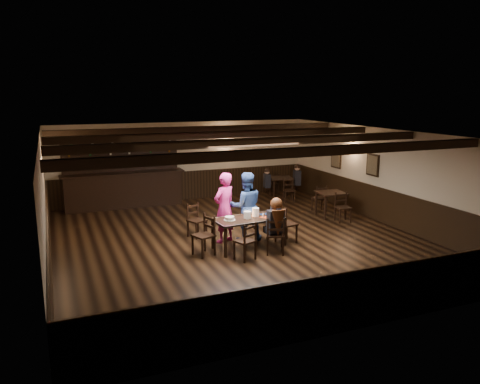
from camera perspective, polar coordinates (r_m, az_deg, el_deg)
name	(u,v)px	position (r m, az deg, el deg)	size (l,w,h in m)	color
ground	(238,240)	(12.02, -0.19, -5.82)	(10.00, 10.00, 0.00)	black
room_shell	(238,172)	(11.64, -0.22, 2.43)	(9.02, 10.02, 2.71)	beige
dining_table	(248,221)	(11.20, 0.98, -3.56)	(1.72, 0.97, 0.75)	black
chair_near_left	(247,239)	(10.44, 0.90, -5.70)	(0.52, 0.51, 0.87)	black
chair_near_right	(275,233)	(10.84, 4.34, -4.99)	(0.55, 0.54, 0.89)	black
chair_end_left	(206,232)	(10.85, -4.14, -4.83)	(0.54, 0.55, 0.94)	black
chair_end_right	(284,221)	(11.67, 5.36, -3.58)	(0.51, 0.52, 0.95)	black
chair_far_pushed	(195,217)	(12.23, -5.50, -3.07)	(0.53, 0.52, 0.88)	black
woman_pink	(224,208)	(11.64, -1.92, -1.92)	(0.64, 0.42, 1.76)	#DC3597
man_blue	(246,206)	(11.80, 0.72, -1.76)	(0.85, 0.66, 1.75)	navy
seated_person	(276,218)	(10.80, 4.41, -3.13)	(0.37, 0.56, 0.91)	black
cake	(230,218)	(10.99, -1.29, -3.25)	(0.28, 0.28, 0.09)	white
plate_stack_a	(247,215)	(11.14, 0.91, -2.79)	(0.18, 0.18, 0.17)	white
plate_stack_b	(256,212)	(11.33, 1.91, -2.45)	(0.17, 0.17, 0.20)	white
tea_light	(247,216)	(11.25, 0.82, -2.97)	(0.05, 0.05, 0.06)	#A5A8AD
salt_shaker	(263,215)	(11.26, 2.83, -2.87)	(0.03, 0.03, 0.09)	silver
pepper_shaker	(264,215)	(11.26, 2.97, -2.84)	(0.04, 0.04, 0.10)	#A5A8AD
drink_glass	(255,213)	(11.37, 1.84, -2.62)	(0.08, 0.08, 0.12)	silver
menu_red	(266,217)	(11.32, 3.18, -3.01)	(0.30, 0.21, 0.00)	#9C2F11
menu_blue	(267,214)	(11.54, 3.35, -2.71)	(0.34, 0.24, 0.00)	#0F1F4C
bar_counter	(123,185)	(15.75, -14.02, 0.84)	(3.92, 0.70, 2.20)	black
back_table_a	(331,195)	(14.34, 11.03, -0.42)	(0.89, 0.89, 0.75)	black
back_table_b	(281,180)	(16.59, 5.01, 1.43)	(0.93, 0.93, 0.75)	black
bg_patron_left	(267,178)	(16.16, 3.31, 1.73)	(0.25, 0.35, 0.67)	black
bg_patron_right	(297,175)	(16.66, 6.97, 2.11)	(0.32, 0.41, 0.74)	black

